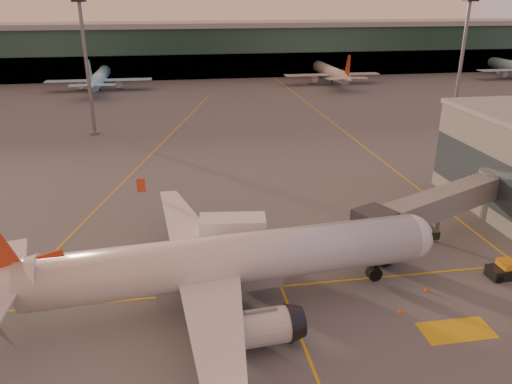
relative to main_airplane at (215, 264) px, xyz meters
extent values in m
plane|color=#4C4F54|center=(1.37, -2.96, -4.22)|extent=(600.00, 600.00, 0.00)
cube|color=gold|center=(1.37, 2.04, -4.21)|extent=(80.00, 0.25, 0.01)
cube|color=gold|center=(-8.63, 42.04, -4.21)|extent=(31.30, 115.98, 0.01)
cube|color=gold|center=(31.37, 67.04, -4.21)|extent=(0.25, 160.00, 0.01)
cube|color=gold|center=(6.37, -10.96, -4.21)|extent=(0.25, 30.00, 0.01)
cube|color=gold|center=(19.37, -6.96, -4.21)|extent=(6.00, 3.00, 0.01)
cube|color=#19382D|center=(1.37, 139.04, 3.78)|extent=(400.00, 18.00, 16.00)
cube|color=gray|center=(1.37, 139.04, 12.58)|extent=(400.00, 20.00, 1.60)
cube|color=black|center=(1.37, 130.54, -0.22)|extent=(400.00, 1.00, 8.00)
cube|color=#2D3D47|center=(34.42, 15.04, 0.78)|extent=(0.30, 21.60, 6.00)
cylinder|color=slate|center=(-18.63, 63.04, 8.28)|extent=(0.70, 0.70, 25.00)
cube|color=black|center=(-18.63, 63.04, 20.98)|extent=(2.40, 2.40, 0.80)
cube|color=slate|center=(-18.63, 63.04, -3.97)|extent=(1.60, 1.60, 0.50)
cylinder|color=slate|center=(56.37, 59.04, 8.28)|extent=(0.70, 0.70, 25.00)
cube|color=slate|center=(56.37, 59.04, -3.97)|extent=(1.60, 1.60, 0.50)
cylinder|color=silver|center=(1.47, 0.13, 0.24)|extent=(34.93, 7.42, 4.45)
sphere|color=silver|center=(18.75, 1.62, 0.24)|extent=(4.36, 4.36, 4.36)
cube|color=black|center=(20.01, 1.73, 0.79)|extent=(2.24, 3.05, 0.78)
cylinder|color=silver|center=(2.90, -6.54, -2.21)|extent=(4.88, 3.28, 2.89)
cylinder|color=black|center=(-0.81, -2.97, -3.21)|extent=(2.13, 1.72, 2.00)
cylinder|color=black|center=(-0.81, -2.97, -2.60)|extent=(0.40, 0.40, 1.22)
cube|color=silver|center=(-17.81, 2.28, 0.68)|extent=(5.11, 7.81, 0.22)
cylinder|color=silver|center=(1.73, 6.94, -2.21)|extent=(4.88, 3.28, 2.89)
cylinder|color=black|center=(-1.30, 2.79, -3.21)|extent=(2.13, 1.72, 2.00)
cylinder|color=black|center=(-1.30, 2.79, -2.60)|extent=(0.40, 0.40, 1.22)
cube|color=slate|center=(0.21, 0.02, -1.21)|extent=(11.26, 4.49, 1.78)
cylinder|color=black|center=(15.38, 1.33, -3.21)|extent=(1.47, 1.01, 1.40)
cube|color=slate|center=(25.53, 8.31, 0.54)|extent=(20.80, 11.79, 2.70)
cube|color=#2D3035|center=(16.19, 4.19, 0.54)|extent=(4.54, 4.54, 3.00)
cube|color=#2D3035|center=(17.69, 5.09, -3.02)|extent=(1.60, 2.40, 2.40)
cylinder|color=black|center=(17.69, 3.99, -3.82)|extent=(0.80, 0.40, 0.80)
cylinder|color=black|center=(17.69, 6.19, -3.82)|extent=(0.80, 0.40, 0.80)
cylinder|color=slate|center=(25.53, 8.31, -2.49)|extent=(0.50, 0.50, 3.45)
cylinder|color=slate|center=(35.37, 13.04, 0.54)|extent=(4.40, 4.40, 3.00)
cylinder|color=slate|center=(35.37, 13.04, -2.49)|extent=(2.40, 2.40, 3.45)
cube|color=#A22217|center=(2.77, 7.27, -3.35)|extent=(3.98, 3.18, 1.72)
cube|color=silver|center=(2.43, 7.31, -0.65)|extent=(6.96, 3.66, 3.22)
cylinder|color=black|center=(0.55, 6.15, -3.70)|extent=(1.08, 0.52, 1.03)
cylinder|color=black|center=(4.66, 5.65, -3.70)|extent=(1.08, 0.52, 1.03)
cube|color=black|center=(28.60, 0.12, -3.65)|extent=(3.57, 2.00, 1.13)
cube|color=orange|center=(28.60, 0.12, -2.88)|extent=(1.51, 1.71, 0.92)
cylinder|color=black|center=(27.41, -0.75, -3.86)|extent=(0.73, 0.34, 0.72)
cone|color=#F24C0C|center=(19.75, -0.99, -3.95)|extent=(0.42, 0.42, 0.53)
cube|color=#F24C0C|center=(19.75, -0.99, -4.20)|extent=(0.36, 0.36, 0.03)
cone|color=#F24C0C|center=(0.16, 18.18, -3.92)|extent=(0.46, 0.46, 0.59)
cube|color=#F24C0C|center=(0.16, 18.18, -4.20)|extent=(0.40, 0.40, 0.03)
cone|color=#F24C0C|center=(15.92, -3.72, -3.97)|extent=(0.39, 0.39, 0.49)
cube|color=#F24C0C|center=(15.92, -3.72, -4.20)|extent=(0.33, 0.33, 0.03)
camera|label=1|loc=(-2.70, -38.05, 21.73)|focal=35.00mm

